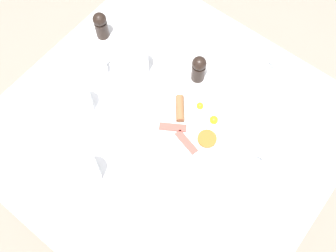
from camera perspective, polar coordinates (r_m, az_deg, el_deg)
ground_plane at (r=1.99m, az=0.00°, el=-9.06°), size 8.00×8.00×0.00m
table at (r=1.37m, az=0.00°, el=-1.52°), size 1.03×1.07×0.73m
breakfast_plate at (r=1.30m, az=3.69°, el=0.27°), size 0.26×0.26×0.04m
teapot_near at (r=1.18m, az=4.92°, el=-12.22°), size 0.15×0.14×0.11m
teacup_with_saucer_left at (r=1.27m, az=14.94°, el=-5.77°), size 0.15×0.15×0.06m
teacup_with_saucer_right at (r=1.45m, az=12.93°, el=9.38°), size 0.15×0.15×0.06m
water_glass_tall at (r=1.32m, az=-12.64°, el=3.55°), size 0.08×0.08×0.12m
water_glass_short at (r=1.37m, az=-4.44°, el=9.44°), size 0.08×0.08×0.13m
wine_glass_spare at (r=1.21m, az=-11.69°, el=-6.51°), size 0.08×0.08×0.12m
creamer_jug at (r=1.41m, az=-10.04°, el=8.26°), size 0.09×0.06×0.06m
pepper_grinder at (r=1.35m, az=4.47°, el=8.34°), size 0.05×0.05×0.11m
salt_grinder at (r=1.48m, az=-9.72°, el=14.26°), size 0.05×0.05×0.11m
napkin_folded at (r=1.57m, az=-4.48°, el=16.01°), size 0.16×0.13×0.01m
fork_by_plate at (r=1.36m, az=-21.53°, el=-4.58°), size 0.17×0.07×0.00m
knife_by_plate at (r=1.51m, az=2.56°, el=13.18°), size 0.18×0.09×0.00m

